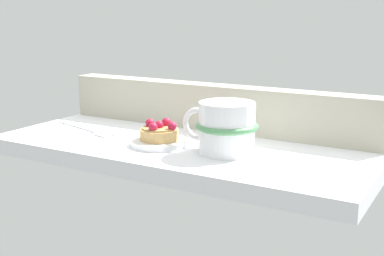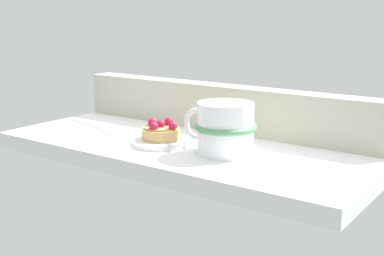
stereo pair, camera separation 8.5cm
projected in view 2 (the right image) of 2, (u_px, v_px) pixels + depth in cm
name	position (u px, v px, depth cm)	size (l,w,h in cm)	color
ground_plane	(186.00, 150.00, 94.76)	(69.50, 30.29, 2.97)	white
window_rail_back	(223.00, 108.00, 103.49)	(68.11, 4.87, 9.09)	#B2AD99
dessert_plate	(161.00, 142.00, 92.85)	(10.25, 10.25, 1.07)	white
raspberry_tart	(161.00, 131.00, 92.42)	(6.89, 6.89, 3.62)	tan
coffee_mug	(224.00, 128.00, 86.21)	(13.86, 10.61, 8.75)	white
dessert_fork	(93.00, 126.00, 106.35)	(17.93, 6.14, 0.60)	silver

